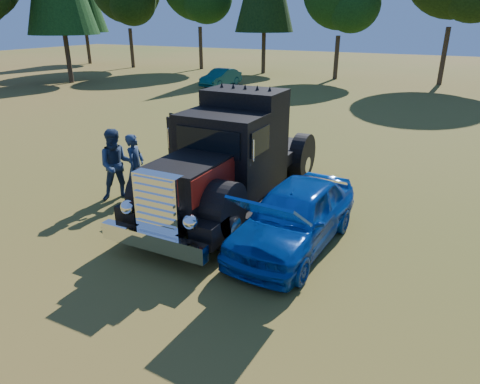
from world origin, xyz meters
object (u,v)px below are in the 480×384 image
spectator_near (136,167)px  distant_teal_car (221,78)px  spectator_far (117,165)px  hotrod_coupe (294,216)px  diamond_t_truck (230,161)px

spectator_near → distant_teal_car: spectator_near is taller
spectator_near → spectator_far: size_ratio=0.91×
spectator_near → distant_teal_car: size_ratio=0.48×
hotrod_coupe → spectator_far: 5.29m
hotrod_coupe → spectator_far: bearing=176.6°
distant_teal_car → hotrod_coupe: bearing=-51.5°
distant_teal_car → diamond_t_truck: bearing=-54.7°
hotrod_coupe → distant_teal_car: hotrod_coupe is taller
spectator_near → spectator_far: 0.50m
diamond_t_truck → distant_teal_car: diamond_t_truck is taller
diamond_t_truck → spectator_far: bearing=-162.5°
diamond_t_truck → spectator_far: size_ratio=3.57×
hotrod_coupe → spectator_far: size_ratio=2.18×
diamond_t_truck → distant_teal_car: (-10.96, 19.07, -0.65)m
diamond_t_truck → spectator_far: diamond_t_truck is taller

